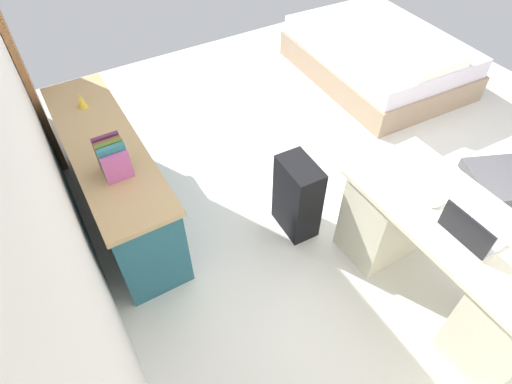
% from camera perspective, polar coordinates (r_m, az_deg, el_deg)
% --- Properties ---
extents(ground_plane, '(5.63, 5.63, 0.00)m').
position_cam_1_polar(ground_plane, '(3.86, 11.61, 2.41)').
color(ground_plane, silver).
extents(wall_back, '(4.63, 0.10, 2.73)m').
position_cam_1_polar(wall_back, '(2.32, -29.00, 7.13)').
color(wall_back, silver).
rests_on(wall_back, ground_plane).
extents(door_wooden, '(0.88, 0.05, 2.04)m').
position_cam_1_polar(door_wooden, '(4.04, -30.24, 17.02)').
color(door_wooden, '#936038').
rests_on(door_wooden, ground_plane).
extents(desk, '(1.44, 0.66, 0.75)m').
position_cam_1_polar(desk, '(2.97, 24.21, -8.28)').
color(desk, beige).
rests_on(desk, ground_plane).
extents(office_chair, '(0.61, 0.61, 0.94)m').
position_cam_1_polar(office_chair, '(3.62, 30.98, 1.00)').
color(office_chair, black).
rests_on(office_chair, ground_plane).
extents(credenza, '(1.80, 0.48, 0.74)m').
position_cam_1_polar(credenza, '(3.38, -18.58, 1.72)').
color(credenza, '#235B6B').
rests_on(credenza, ground_plane).
extents(bed, '(1.97, 1.49, 0.58)m').
position_cam_1_polar(bed, '(5.15, 16.17, 17.17)').
color(bed, gray).
rests_on(bed, ground_plane).
extents(suitcase_black, '(0.37, 0.23, 0.64)m').
position_cam_1_polar(suitcase_black, '(3.16, 5.60, -0.70)').
color(suitcase_black, black).
rests_on(suitcase_black, ground_plane).
extents(laptop, '(0.31, 0.22, 0.21)m').
position_cam_1_polar(laptop, '(2.61, 26.89, -4.87)').
color(laptop, '#B7B7BC').
rests_on(laptop, desk).
extents(computer_mouse, '(0.06, 0.10, 0.03)m').
position_cam_1_polar(computer_mouse, '(2.73, 23.23, -1.41)').
color(computer_mouse, white).
rests_on(computer_mouse, desk).
extents(book_row, '(0.19, 0.17, 0.24)m').
position_cam_1_polar(book_row, '(2.80, -18.75, 4.31)').
color(book_row, '#BA5598').
rests_on(book_row, credenza).
extents(figurine_small, '(0.08, 0.08, 0.11)m').
position_cam_1_polar(figurine_small, '(3.51, -22.56, 11.32)').
color(figurine_small, gold).
rests_on(figurine_small, credenza).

